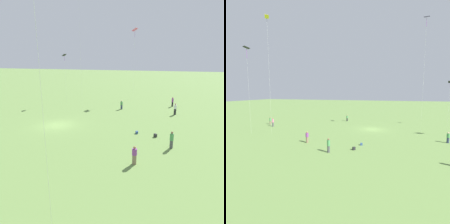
{
  "view_description": "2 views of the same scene",
  "coord_description": "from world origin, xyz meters",
  "views": [
    {
      "loc": [
        24.87,
        14.85,
        8.95
      ],
      "look_at": [
        0.36,
        7.8,
        2.46
      ],
      "focal_mm": 35.0,
      "sensor_mm": 36.0,
      "label": 1
    },
    {
      "loc": [
        -3.49,
        34.03,
        7.23
      ],
      "look_at": [
        5.37,
        5.3,
        3.81
      ],
      "focal_mm": 28.0,
      "sensor_mm": 36.0,
      "label": 2
    }
  ],
  "objects": [
    {
      "name": "ground_plane",
      "position": [
        0.0,
        0.0,
        0.0
      ],
      "size": [
        240.0,
        240.0,
        0.0
      ],
      "primitive_type": "plane",
      "color": "#6B8E47"
    },
    {
      "name": "person_1",
      "position": [
        3.59,
        14.93,
        0.87
      ],
      "size": [
        0.46,
        0.46,
        1.75
      ],
      "rotation": [
        0.0,
        0.0,
        6.04
      ],
      "color": "#4C4C51",
      "rests_on": "ground_plane"
    },
    {
      "name": "person_2",
      "position": [
        -16.07,
        14.69,
        0.89
      ],
      "size": [
        0.47,
        0.47,
        1.76
      ],
      "rotation": [
        0.0,
        0.0,
        3.72
      ],
      "color": "#232328",
      "rests_on": "ground_plane"
    },
    {
      "name": "person_5",
      "position": [
        -11.36,
        6.17,
        0.78
      ],
      "size": [
        0.43,
        0.43,
        1.58
      ],
      "rotation": [
        0.0,
        0.0,
        6.19
      ],
      "color": "#333D5B",
      "rests_on": "ground_plane"
    },
    {
      "name": "person_6",
      "position": [
        -10.13,
        15.19,
        0.9
      ],
      "size": [
        0.58,
        0.58,
        1.81
      ],
      "rotation": [
        0.0,
        0.0,
        0.97
      ],
      "color": "#232328",
      "rests_on": "ground_plane"
    },
    {
      "name": "person_7",
      "position": [
        7.96,
        11.97,
        0.8
      ],
      "size": [
        0.53,
        0.53,
        1.64
      ],
      "rotation": [
        0.0,
        0.0,
        1.26
      ],
      "color": "#847056",
      "rests_on": "ground_plane"
    },
    {
      "name": "kite_1",
      "position": [
        -22.37,
        6.18,
        13.91
      ],
      "size": [
        1.41,
        1.32,
        14.67
      ],
      "rotation": [
        0.0,
        0.0,
        5.17
      ],
      "color": "#E54C99",
      "rests_on": "ground_plane"
    },
    {
      "name": "kite_3",
      "position": [
        -14.52,
        -6.11,
        8.84
      ],
      "size": [
        0.93,
        0.88,
        9.46
      ],
      "rotation": [
        0.0,
        0.0,
        5.2
      ],
      "color": "black",
      "rests_on": "ground_plane"
    },
    {
      "name": "picnic_bag_0",
      "position": [
        0.3,
        10.88,
        0.15
      ],
      "size": [
        0.36,
        0.36,
        0.29
      ],
      "rotation": [
        0.0,
        0.0,
        0.29
      ],
      "color": "#33518C",
      "rests_on": "ground_plane"
    },
    {
      "name": "picnic_bag_1",
      "position": [
        0.87,
        13.12,
        0.19
      ],
      "size": [
        0.41,
        0.42,
        0.39
      ],
      "rotation": [
        0.0,
        0.0,
        0.82
      ],
      "color": "#262628",
      "rests_on": "ground_plane"
    }
  ]
}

